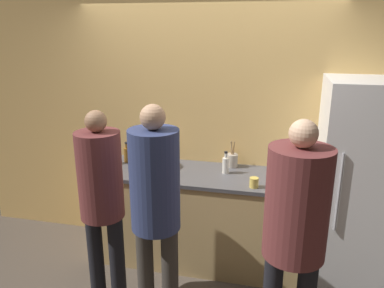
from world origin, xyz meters
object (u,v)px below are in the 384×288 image
object	(u,v)px
refrigerator	(356,188)
utensil_crock	(232,160)
bottle_amber	(127,154)
cup_yellow	(254,183)
bottle_clear	(226,165)
person_right	(295,222)
person_left	(101,193)
person_center	(155,200)
fruit_bowl	(161,163)
bottle_dark	(110,157)

from	to	relation	value
refrigerator	utensil_crock	world-z (taller)	refrigerator
utensil_crock	bottle_amber	world-z (taller)	utensil_crock
refrigerator	cup_yellow	xyz separation A→B (m)	(-0.87, -0.21, 0.05)
bottle_amber	cup_yellow	distance (m)	1.37
utensil_crock	refrigerator	bearing A→B (deg)	-12.74
bottle_clear	utensil_crock	bearing A→B (deg)	78.49
person_right	cup_yellow	size ratio (longest dim) A/B	19.83
person_left	utensil_crock	world-z (taller)	person_left
bottle_clear	refrigerator	bearing A→B (deg)	-3.11
person_center	cup_yellow	distance (m)	0.96
refrigerator	fruit_bowl	bearing A→B (deg)	177.36
refrigerator	bottle_dark	world-z (taller)	refrigerator
person_right	bottle_dark	bearing A→B (deg)	149.14
bottle_clear	bottle_amber	size ratio (longest dim) A/B	1.03
refrigerator	bottle_clear	bearing A→B (deg)	176.89
refrigerator	fruit_bowl	world-z (taller)	refrigerator
person_right	utensil_crock	distance (m)	1.38
person_right	utensil_crock	xyz separation A→B (m)	(-0.56, 1.26, -0.06)
person_left	bottle_clear	world-z (taller)	person_left
bottle_clear	bottle_dark	distance (m)	1.18
bottle_clear	bottle_dark	xyz separation A→B (m)	(-1.18, -0.01, -0.01)
person_right	fruit_bowl	world-z (taller)	person_right
refrigerator	person_right	xyz separation A→B (m)	(-0.55, -1.01, 0.14)
cup_yellow	utensil_crock	bearing A→B (deg)	118.18
person_left	utensil_crock	bearing A→B (deg)	47.16
bottle_clear	bottle_amber	xyz separation A→B (m)	(-1.03, 0.09, -0.00)
refrigerator	cup_yellow	distance (m)	0.89
bottle_clear	person_left	bearing A→B (deg)	-137.67
person_left	person_right	size ratio (longest dim) A/B	0.96
bottle_dark	bottle_amber	bearing A→B (deg)	32.28
person_right	bottle_clear	distance (m)	1.23
cup_yellow	bottle_clear	bearing A→B (deg)	136.33
person_right	cup_yellow	world-z (taller)	person_right
person_right	bottle_amber	world-z (taller)	person_right
fruit_bowl	utensil_crock	xyz separation A→B (m)	(0.69, 0.17, 0.03)
person_left	cup_yellow	size ratio (longest dim) A/B	19.00
person_left	bottle_clear	bearing A→B (deg)	42.33
fruit_bowl	bottle_clear	bearing A→B (deg)	-1.83
bottle_clear	bottle_amber	bearing A→B (deg)	175.26
bottle_dark	person_center	bearing A→B (deg)	-49.79
fruit_bowl	bottle_amber	world-z (taller)	bottle_amber
utensil_crock	bottle_dark	xyz separation A→B (m)	(-1.22, -0.20, 0.00)
person_right	fruit_bowl	xyz separation A→B (m)	(-1.26, 1.09, -0.09)
person_left	bottle_clear	xyz separation A→B (m)	(0.88, 0.80, 0.03)
fruit_bowl	bottle_amber	xyz separation A→B (m)	(-0.38, 0.06, 0.04)
bottle_dark	cup_yellow	bearing A→B (deg)	-10.29
refrigerator	bottle_dark	bearing A→B (deg)	178.65
person_right	bottle_amber	size ratio (longest dim) A/B	8.27
person_left	cup_yellow	distance (m)	1.29
person_center	bottle_amber	xyz separation A→B (m)	(-0.66, 1.04, -0.04)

